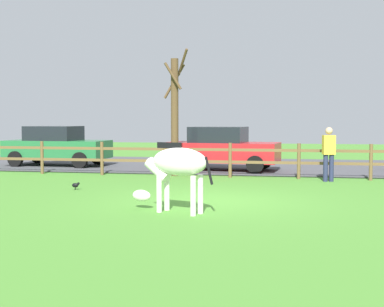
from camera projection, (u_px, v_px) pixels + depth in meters
ground_plane at (211, 201)px, 12.38m from camera, size 60.00×60.00×0.00m
parking_asphalt at (246, 166)px, 21.50m from camera, size 28.00×7.40×0.05m
paddock_fence at (230, 158)px, 17.27m from camera, size 21.84×0.11×1.12m
bare_tree at (175, 113)px, 17.78m from camera, size 0.92×0.78×4.20m
zebra at (176, 167)px, 10.75m from camera, size 1.86×0.94×1.41m
crow_on_grass at (76, 185)px, 14.29m from camera, size 0.21×0.10×0.20m
parked_car_red at (221, 148)px, 19.32m from camera, size 4.17×2.24×1.56m
parked_car_green at (57, 145)px, 21.22m from camera, size 4.08×2.04×1.56m
visitor_near_fence at (329, 152)px, 16.14m from camera, size 0.40×0.30×1.64m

